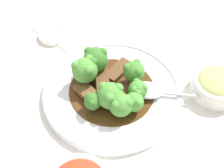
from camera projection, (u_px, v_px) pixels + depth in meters
The scene contains 18 objects.
ground_plane at pixel (112, 95), 0.64m from camera, with size 4.00×4.00×0.00m, color silver.
main_plate at pixel (112, 92), 0.63m from camera, with size 0.28×0.28×0.02m.
beef_strip_0 at pixel (118, 70), 0.65m from camera, with size 0.03×0.07×0.01m.
beef_strip_1 at pixel (121, 90), 0.62m from camera, with size 0.06×0.05×0.01m.
beef_strip_2 at pixel (89, 94), 0.61m from camera, with size 0.07×0.04×0.01m.
beef_strip_3 at pixel (103, 80), 0.63m from camera, with size 0.07×0.07×0.02m.
broccoli_floret_0 at pixel (93, 101), 0.58m from camera, with size 0.03×0.03×0.04m.
broccoli_floret_1 at pixel (134, 71), 0.61m from camera, with size 0.04×0.04×0.05m.
broccoli_floret_2 at pixel (121, 105), 0.56m from camera, with size 0.04×0.04×0.05m.
broccoli_floret_3 at pixel (110, 95), 0.58m from camera, with size 0.05×0.05×0.05m.
broccoli_floret_4 at pixel (85, 70), 0.61m from camera, with size 0.05×0.05×0.06m.
broccoli_floret_5 at pixel (138, 89), 0.59m from camera, with size 0.04×0.04×0.04m.
broccoli_floret_6 at pixel (95, 59), 0.63m from camera, with size 0.05×0.05×0.06m.
broccoli_floret_7 at pixel (134, 102), 0.58m from camera, with size 0.04×0.04×0.04m.
serving_spoon at pixel (156, 91), 0.61m from camera, with size 0.20×0.13×0.01m.
side_bowl_appetizer at pixel (217, 85), 0.63m from camera, with size 0.10×0.10×0.05m.
sauce_dish at pixel (53, 35), 0.75m from camera, with size 0.07×0.07×0.01m.
paper_napkin at pixel (63, 29), 0.77m from camera, with size 0.13×0.11×0.01m.
Camera 1 is at (-0.23, 0.32, 0.50)m, focal length 50.00 mm.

